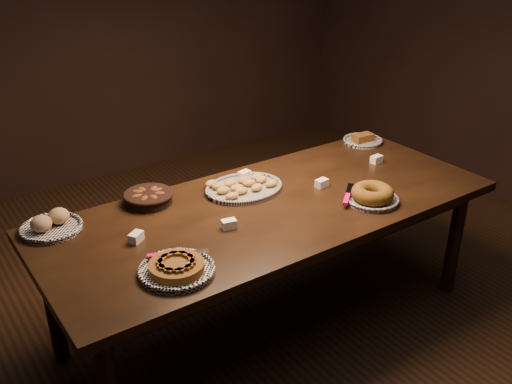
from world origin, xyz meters
TOP-DOWN VIEW (x-y plane):
  - ground at (0.00, 0.00)m, footprint 5.00×5.00m
  - buffet_table at (0.00, 0.00)m, footprint 2.40×1.00m
  - apple_tart_plate at (-0.70, -0.28)m, footprint 0.34×0.32m
  - madeleine_platter at (-0.03, 0.23)m, footprint 0.44×0.36m
  - bundt_cake_plate at (0.45, -0.27)m, footprint 0.32×0.34m
  - croissant_basket at (-0.52, 0.38)m, footprint 0.28×0.28m
  - bread_roll_plate at (-1.02, 0.38)m, footprint 0.29×0.29m
  - loaf_plate at (1.02, 0.38)m, footprint 0.26×0.26m
  - tent_cards at (0.04, 0.08)m, footprint 1.66×0.49m

SIDE VIEW (x-z plane):
  - ground at x=0.00m, z-range 0.00..0.00m
  - buffet_table at x=0.00m, z-range 0.30..1.05m
  - madeleine_platter at x=-0.03m, z-range 0.74..0.79m
  - loaf_plate at x=1.02m, z-range 0.74..0.80m
  - tent_cards at x=0.04m, z-range 0.75..0.79m
  - apple_tart_plate at x=-0.70m, z-range 0.74..0.80m
  - bread_roll_plate at x=-1.02m, z-range 0.73..0.82m
  - bundt_cake_plate at x=0.45m, z-range 0.74..0.83m
  - croissant_basket at x=-0.52m, z-range 0.75..0.82m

